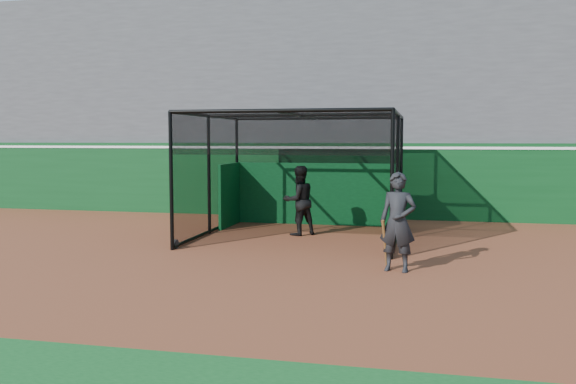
# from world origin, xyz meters

# --- Properties ---
(ground) EXTENTS (120.00, 120.00, 0.00)m
(ground) POSITION_xyz_m (0.00, 0.00, 0.00)
(ground) COLOR brown
(ground) RESTS_ON ground
(outfield_wall) EXTENTS (50.00, 0.50, 2.50)m
(outfield_wall) POSITION_xyz_m (0.00, 8.50, 1.29)
(outfield_wall) COLOR #0B3D17
(outfield_wall) RESTS_ON ground
(grandstand) EXTENTS (50.00, 7.85, 8.95)m
(grandstand) POSITION_xyz_m (0.00, 12.27, 4.48)
(grandstand) COLOR #4C4C4F
(grandstand) RESTS_ON ground
(batting_cage) EXTENTS (5.24, 5.26, 3.27)m
(batting_cage) POSITION_xyz_m (0.50, 4.13, 1.63)
(batting_cage) COLOR black
(batting_cage) RESTS_ON ground
(batter) EXTENTS (1.17, 1.15, 1.91)m
(batter) POSITION_xyz_m (0.41, 4.42, 0.95)
(batter) COLOR black
(batter) RESTS_ON ground
(on_deck_player) EXTENTS (0.80, 0.61, 1.99)m
(on_deck_player) POSITION_xyz_m (3.26, 0.34, 0.99)
(on_deck_player) COLOR black
(on_deck_player) RESTS_ON ground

